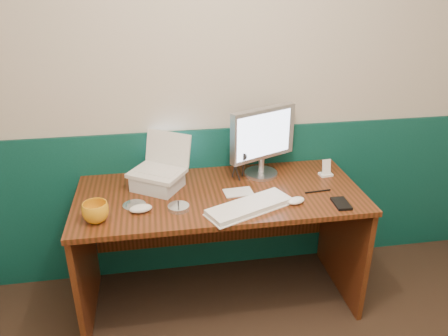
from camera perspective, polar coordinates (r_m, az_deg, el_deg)
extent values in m
cube|color=#BCB19F|center=(2.63, 0.40, 10.42)|extent=(3.50, 0.04, 2.50)
cube|color=#08362F|center=(2.90, 0.40, -4.17)|extent=(3.48, 0.02, 1.00)
cube|color=#341C09|center=(2.65, -0.54, -10.41)|extent=(1.60, 0.70, 0.75)
cube|color=silver|center=(2.51, -8.67, -1.75)|extent=(0.32, 0.31, 0.09)
cube|color=white|center=(2.29, 3.33, -5.12)|extent=(0.48, 0.33, 0.03)
ellipsoid|color=white|center=(2.37, 9.39, -4.22)|extent=(0.12, 0.09, 0.03)
ellipsoid|color=silver|center=(2.30, -10.83, -5.21)|extent=(0.13, 0.08, 0.04)
imported|color=orange|center=(2.25, -16.42, -5.56)|extent=(0.15, 0.15, 0.10)
cylinder|color=silver|center=(2.30, -5.96, -5.14)|extent=(0.11, 0.11, 0.02)
cylinder|color=#B4BEC5|center=(2.38, -11.63, -4.72)|extent=(0.12, 0.12, 0.00)
cylinder|color=black|center=(2.51, 12.16, -2.99)|extent=(0.15, 0.02, 0.01)
cube|color=white|center=(2.45, 1.88, -3.17)|extent=(0.17, 0.12, 0.00)
cube|color=white|center=(2.72, 13.13, -0.81)|extent=(0.08, 0.07, 0.01)
cube|color=white|center=(2.70, 13.24, 0.18)|extent=(0.05, 0.03, 0.09)
cube|color=black|center=(2.41, 15.06, -4.51)|extent=(0.08, 0.13, 0.02)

